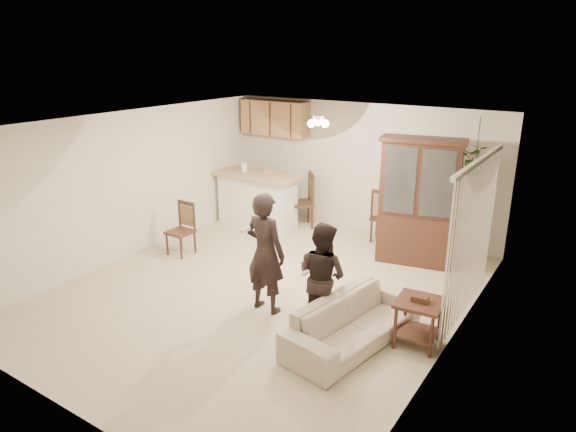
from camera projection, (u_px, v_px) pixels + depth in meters
The scene contains 23 objects.
floor at pixel (264, 291), 7.71m from camera, with size 6.50×6.50×0.00m, color #C4B694.
ceiling at pixel (261, 123), 6.92m from camera, with size 5.50×6.50×0.02m, color white.
wall_back at pixel (361, 169), 9.90m from camera, with size 5.50×0.02×2.50m, color beige.
wall_front at pixel (56, 301), 4.74m from camera, with size 5.50×0.02×2.50m, color beige.
wall_left at pixel (132, 184), 8.75m from camera, with size 0.02×6.50×2.50m, color beige.
wall_right at pixel (456, 252), 5.88m from camera, with size 0.02×6.50×2.50m, color beige.
breakfast_bar at pixel (257, 202), 10.38m from camera, with size 1.60×0.55×1.00m, color white.
bar_top at pixel (257, 175), 10.21m from camera, with size 1.75×0.70×0.08m, color tan.
upper_cabinets at pixel (275, 118), 10.48m from camera, with size 1.50×0.34×0.70m, color #9A6A43.
vertical_blinds at pixel (472, 240), 6.67m from camera, with size 0.06×2.30×2.10m, color silver, non-canonical shape.
ceiling_fixture at pixel (318, 122), 7.80m from camera, with size 0.36×0.36×0.20m, color #FCE2BD, non-canonical shape.
hanging_plant at pixel (476, 159), 7.83m from camera, with size 0.43×0.37×0.48m, color #2F5B24.
plant_cord at pixel (478, 138), 7.73m from camera, with size 0.01×0.01×0.65m, color black.
sofa at pixel (354, 316), 6.25m from camera, with size 1.87×0.73×0.73m, color beige.
adult at pixel (265, 249), 6.89m from camera, with size 0.66×0.43×1.80m, color black.
child at pixel (322, 279), 6.52m from camera, with size 0.66×0.51×1.35m, color black.
china_hutch at pixel (419, 203), 8.42m from camera, with size 1.42×0.77×2.12m.
side_table at pixel (418, 322), 6.23m from camera, with size 0.59×0.59×0.66m.
chair_bar at pixel (181, 240), 9.00m from camera, with size 0.42×0.42×0.93m.
chair_hutch_left at pixel (301, 212), 10.38m from camera, with size 0.69×0.69×1.11m.
chair_hutch_right at pixel (384, 226), 9.62m from camera, with size 0.51×0.51×1.03m.
controller_adult at pixel (245, 230), 6.46m from camera, with size 0.04×0.15×0.04m, color silver.
controller_child at pixel (305, 273), 6.22m from camera, with size 0.04×0.12×0.04m, color silver.
Camera 1 is at (4.13, -5.62, 3.48)m, focal length 32.00 mm.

